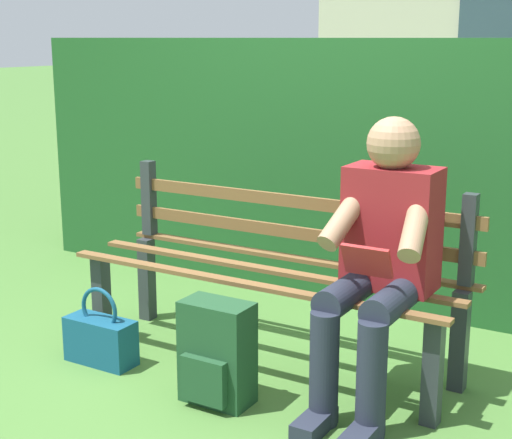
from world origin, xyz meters
The scene contains 6 objects.
ground centered at (0.00, 0.00, 0.00)m, with size 60.00×60.00×0.00m, color #477533.
park_bench centered at (0.00, -0.07, 0.44)m, with size 1.88×0.52×0.87m.
person_seated centered at (-0.59, 0.10, 0.64)m, with size 0.44×0.73×1.20m.
hedge_backdrop centered at (-0.05, -1.29, 0.79)m, with size 4.58×0.72×1.58m.
backpack centered at (-0.02, 0.45, 0.22)m, with size 0.30×0.24×0.44m.
handbag centered at (0.68, 0.40, 0.12)m, with size 0.35×0.15×0.38m.
Camera 1 is at (-1.70, 2.96, 1.51)m, focal length 54.07 mm.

